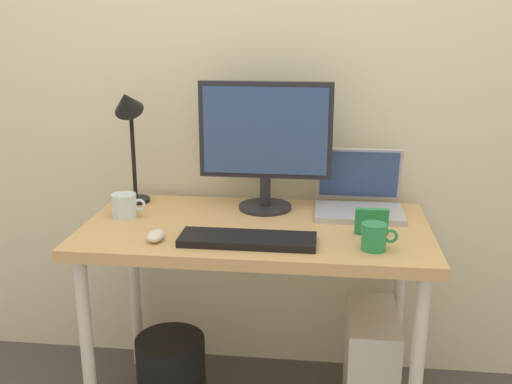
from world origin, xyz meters
TOP-DOWN VIEW (x-y plane):
  - back_wall at (0.00, 0.38)m, footprint 4.40×0.04m
  - desk at (0.00, 0.00)m, footprint 1.21×0.64m
  - monitor at (0.01, 0.19)m, footprint 0.49×0.20m
  - laptop at (0.36, 0.20)m, footprint 0.32×0.27m
  - desk_lamp at (-0.50, 0.19)m, footprint 0.11×0.16m
  - keyboard at (-0.01, -0.18)m, footprint 0.44×0.14m
  - mouse at (-0.31, -0.19)m, footprint 0.06×0.09m
  - coffee_mug at (0.39, -0.19)m, footprint 0.11×0.08m
  - glass_cup at (-0.48, 0.03)m, footprint 0.12×0.09m
  - photo_frame at (0.39, -0.05)m, footprint 0.11×0.03m
  - computer_tower at (0.42, 0.02)m, footprint 0.18×0.36m
  - wastebasket at (-0.32, -0.04)m, footprint 0.26×0.26m

SIDE VIEW (x-z plane):
  - wastebasket at x=-0.32m, z-range 0.00..0.30m
  - computer_tower at x=0.42m, z-range 0.00..0.42m
  - desk at x=0.00m, z-range 0.30..1.05m
  - keyboard at x=-0.01m, z-range 0.75..0.78m
  - mouse at x=-0.31m, z-range 0.75..0.79m
  - coffee_mug at x=0.39m, z-range 0.75..0.84m
  - glass_cup at x=-0.48m, z-range 0.75..0.84m
  - photo_frame at x=0.39m, z-range 0.75..0.85m
  - laptop at x=0.36m, z-range 0.70..0.92m
  - monitor at x=0.01m, z-range 0.78..1.26m
  - desk_lamp at x=-0.50m, z-range 0.85..1.31m
  - back_wall at x=0.00m, z-range 0.00..2.60m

